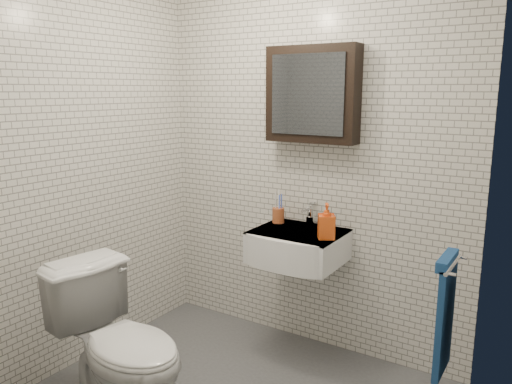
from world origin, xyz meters
TOP-DOWN VIEW (x-y plane):
  - room_shell at (0.00, 0.00)m, footprint 2.22×2.02m
  - washbasin at (0.05, 0.73)m, footprint 0.55×0.50m
  - faucet at (0.05, 0.93)m, footprint 0.06×0.20m
  - mirror_cabinet at (0.05, 0.93)m, footprint 0.60×0.15m
  - towel_rail at (1.04, 0.35)m, footprint 0.09×0.30m
  - toothbrush_cup at (-0.16, 0.88)m, footprint 0.09×0.09m
  - soap_bottle at (0.27, 0.72)m, footprint 0.13×0.14m
  - toilet at (-0.41, -0.31)m, footprint 0.87×0.58m

SIDE VIEW (x-z plane):
  - toilet at x=-0.41m, z-range 0.00..0.83m
  - towel_rail at x=1.04m, z-range 0.43..1.01m
  - washbasin at x=0.05m, z-range 0.66..0.86m
  - toothbrush_cup at x=-0.16m, z-range 0.79..1.02m
  - faucet at x=0.05m, z-range 0.84..0.99m
  - soap_bottle at x=0.27m, z-range 0.85..1.07m
  - room_shell at x=0.00m, z-range 0.21..2.72m
  - mirror_cabinet at x=0.05m, z-range 1.40..2.00m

